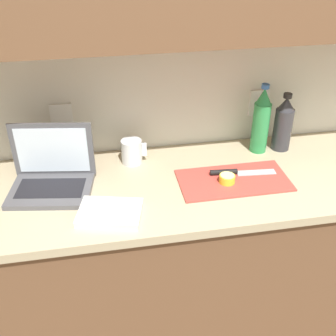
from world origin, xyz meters
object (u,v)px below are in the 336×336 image
laptop (52,174)px  bottle_oil_tall (261,121)px  cutting_board (234,180)px  bottle_green_soda (283,124)px  knife (232,172)px  lemon_half_cut (227,179)px  measuring_cup (132,152)px

laptop → bottle_oil_tall: size_ratio=1.10×
cutting_board → bottle_green_soda: (0.29, 0.22, 0.12)m
cutting_board → knife: (0.00, 0.04, 0.01)m
lemon_half_cut → bottle_oil_tall: 0.34m
lemon_half_cut → bottle_green_soda: (0.32, 0.23, 0.09)m
laptop → bottle_oil_tall: 0.89m
knife → measuring_cup: 0.42m
bottle_oil_tall → laptop: bearing=-171.7°
knife → laptop: bearing=-179.4°
laptop → knife: size_ratio=1.27×
laptop → knife: laptop is taller
cutting_board → bottle_green_soda: 0.38m
lemon_half_cut → measuring_cup: size_ratio=0.58×
knife → lemon_half_cut: lemon_half_cut is taller
bottle_oil_tall → lemon_half_cut: bearing=-132.5°
knife → measuring_cup: measuring_cup is taller
knife → bottle_green_soda: bearing=37.2°
measuring_cup → knife: bearing=-25.0°
lemon_half_cut → cutting_board: bearing=22.2°
cutting_board → bottle_oil_tall: size_ratio=1.41×
cutting_board → measuring_cup: measuring_cup is taller
laptop → cutting_board: bearing=1.6°
cutting_board → lemon_half_cut: (-0.03, -0.01, 0.02)m
knife → cutting_board: bearing=-90.5°
laptop → knife: (0.70, -0.05, -0.04)m
cutting_board → knife: 0.04m
lemon_half_cut → measuring_cup: measuring_cup is taller
bottle_oil_tall → cutting_board: bearing=-129.6°
laptop → measuring_cup: (0.32, 0.13, -0.01)m
lemon_half_cut → laptop: bearing=171.0°
laptop → lemon_half_cut: laptop is taller
cutting_board → lemon_half_cut: 0.04m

